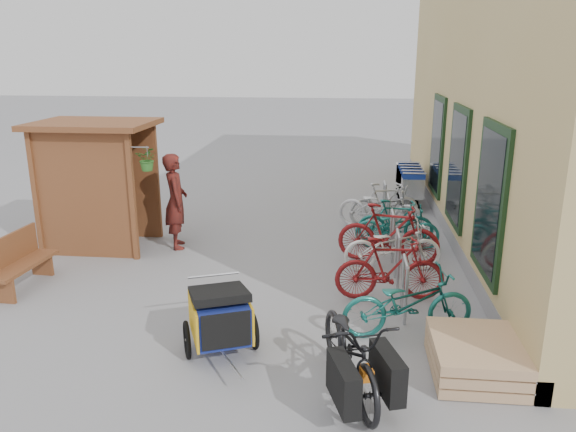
# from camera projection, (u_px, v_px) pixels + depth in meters

# --- Properties ---
(ground) EXTENTS (80.00, 80.00, 0.00)m
(ground) POSITION_uv_depth(u_px,v_px,m) (243.00, 309.00, 8.21)
(ground) COLOR gray
(kiosk) EXTENTS (2.49, 1.65, 2.40)m
(kiosk) POSITION_uv_depth(u_px,v_px,m) (92.00, 167.00, 10.46)
(kiosk) COLOR brown
(kiosk) RESTS_ON ground
(bike_rack) EXTENTS (0.05, 5.35, 0.86)m
(bike_rack) POSITION_uv_depth(u_px,v_px,m) (392.00, 231.00, 10.12)
(bike_rack) COLOR #A5A8AD
(bike_rack) RESTS_ON ground
(pallet_stack) EXTENTS (1.00, 1.20, 0.40)m
(pallet_stack) POSITION_uv_depth(u_px,v_px,m) (476.00, 357.00, 6.51)
(pallet_stack) COLOR tan
(pallet_stack) RESTS_ON ground
(bench) EXTENTS (0.51, 1.41, 0.88)m
(bench) POSITION_uv_depth(u_px,v_px,m) (17.00, 261.00, 8.83)
(bench) COLOR brown
(bench) RESTS_ON ground
(shopping_carts) EXTENTS (0.54, 2.14, 0.97)m
(shopping_carts) POSITION_uv_depth(u_px,v_px,m) (409.00, 180.00, 13.97)
(shopping_carts) COLOR silver
(shopping_carts) RESTS_ON ground
(child_trailer) EXTENTS (1.01, 1.53, 0.89)m
(child_trailer) POSITION_uv_depth(u_px,v_px,m) (220.00, 315.00, 6.91)
(child_trailer) COLOR navy
(child_trailer) RESTS_ON ground
(cargo_bike) EXTENTS (1.19, 1.99, 0.99)m
(cargo_bike) POSITION_uv_depth(u_px,v_px,m) (352.00, 351.00, 6.09)
(cargo_bike) COLOR black
(cargo_bike) RESTS_ON ground
(person_kiosk) EXTENTS (0.63, 0.77, 1.82)m
(person_kiosk) POSITION_uv_depth(u_px,v_px,m) (176.00, 201.00, 10.60)
(person_kiosk) COLOR maroon
(person_kiosk) RESTS_ON ground
(bike_0) EXTENTS (1.84, 0.98, 0.92)m
(bike_0) POSITION_uv_depth(u_px,v_px,m) (408.00, 303.00, 7.33)
(bike_0) COLOR #1A6861
(bike_0) RESTS_ON ground
(bike_1) EXTENTS (1.67, 0.59, 0.99)m
(bike_1) POSITION_uv_depth(u_px,v_px,m) (390.00, 269.00, 8.40)
(bike_1) COLOR maroon
(bike_1) RESTS_ON ground
(bike_2) EXTENTS (1.74, 0.84, 0.87)m
(bike_2) POSITION_uv_depth(u_px,v_px,m) (393.00, 246.00, 9.55)
(bike_2) COLOR white
(bike_2) RESTS_ON ground
(bike_3) EXTENTS (1.86, 0.84, 1.08)m
(bike_3) POSITION_uv_depth(u_px,v_px,m) (388.00, 234.00, 9.87)
(bike_3) COLOR maroon
(bike_3) RESTS_ON ground
(bike_4) EXTENTS (1.61, 0.62, 0.83)m
(bike_4) POSITION_uv_depth(u_px,v_px,m) (397.00, 227.00, 10.66)
(bike_4) COLOR #1A6861
(bike_4) RESTS_ON ground
(bike_5) EXTENTS (1.48, 0.46, 0.88)m
(bike_5) POSITION_uv_depth(u_px,v_px,m) (395.00, 222.00, 10.90)
(bike_5) COLOR #1A6861
(bike_5) RESTS_ON ground
(bike_6) EXTENTS (1.91, 1.12, 0.95)m
(bike_6) POSITION_uv_depth(u_px,v_px,m) (380.00, 208.00, 11.78)
(bike_6) COLOR #B9BABE
(bike_6) RESTS_ON ground
(bike_7) EXTENTS (1.62, 0.86, 0.94)m
(bike_7) POSITION_uv_depth(u_px,v_px,m) (384.00, 204.00, 12.12)
(bike_7) COLOR #B9BABE
(bike_7) RESTS_ON ground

